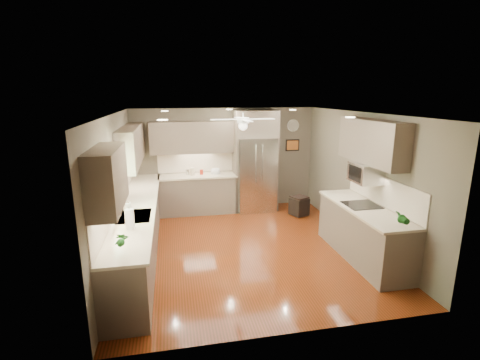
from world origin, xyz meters
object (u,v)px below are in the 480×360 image
object	(u,v)px
microwave	(365,173)
paper_towel	(130,219)
soap_bottle	(128,204)
bowl	(216,173)
canister_d	(202,172)
canister_b	(188,172)
canister_c	(192,172)
stool	(299,206)
potted_plant_right	(401,218)
potted_plant_left	(121,240)
refrigerator	(256,163)

from	to	relation	value
microwave	paper_towel	xyz separation A→B (m)	(-3.96, -0.49, -0.40)
soap_bottle	bowl	world-z (taller)	soap_bottle
canister_d	bowl	distance (m)	0.34
canister_b	soap_bottle	size ratio (longest dim) A/B	0.76
canister_b	canister_d	xyz separation A→B (m)	(0.33, -0.03, -0.01)
canister_c	stool	bearing A→B (deg)	-15.90
canister_b	bowl	world-z (taller)	canister_b
canister_d	potted_plant_right	bearing A→B (deg)	-57.79
stool	paper_towel	size ratio (longest dim) A/B	1.44
stool	potted_plant_left	bearing A→B (deg)	-137.38
soap_bottle	refrigerator	bearing A→B (deg)	39.83
canister_d	paper_towel	world-z (taller)	paper_towel
microwave	paper_towel	bearing A→B (deg)	-172.89
canister_d	stool	world-z (taller)	canister_d
potted_plant_left	stool	bearing A→B (deg)	42.62
canister_b	potted_plant_left	bearing A→B (deg)	-103.95
refrigerator	microwave	bearing A→B (deg)	-63.91
canister_c	refrigerator	bearing A→B (deg)	-1.15
canister_d	bowl	xyz separation A→B (m)	(0.34, -0.03, -0.03)
canister_c	stool	size ratio (longest dim) A/B	0.39
potted_plant_left	potted_plant_right	xyz separation A→B (m)	(3.86, 0.02, -0.00)
stool	paper_towel	bearing A→B (deg)	-144.49
canister_b	potted_plant_left	distance (m)	4.18
bowl	refrigerator	distance (m)	1.01
canister_b	refrigerator	distance (m)	1.66
potted_plant_right	paper_towel	distance (m)	3.91
bowl	paper_towel	bearing A→B (deg)	-117.06
potted_plant_right	stool	xyz separation A→B (m)	(-0.29, 3.27, -0.85)
soap_bottle	microwave	size ratio (longest dim) A/B	0.32
refrigerator	potted_plant_right	bearing A→B (deg)	-72.99
potted_plant_right	microwave	bearing A→B (deg)	84.39
canister_b	potted_plant_left	world-z (taller)	potted_plant_left
potted_plant_left	stool	distance (m)	4.93
potted_plant_right	microwave	distance (m)	1.30
stool	microwave	bearing A→B (deg)	-78.60
soap_bottle	stool	distance (m)	4.09
bowl	stool	xyz separation A→B (m)	(1.90, -0.71, -0.73)
canister_b	microwave	size ratio (longest dim) A/B	0.24
soap_bottle	bowl	distance (m)	2.94
bowl	refrigerator	size ratio (longest dim) A/B	0.10
paper_towel	canister_b	bearing A→B (deg)	73.37
canister_d	bowl	size ratio (longest dim) A/B	0.51
soap_bottle	potted_plant_right	bearing A→B (deg)	-22.47
microwave	paper_towel	distance (m)	4.01
potted_plant_left	paper_towel	distance (m)	0.75
bowl	paper_towel	distance (m)	3.64
canister_d	bowl	world-z (taller)	canister_d
canister_d	microwave	bearing A→B (deg)	-46.40
potted_plant_right	stool	world-z (taller)	potted_plant_right
soap_bottle	bowl	xyz separation A→B (m)	(1.78, 2.34, -0.06)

